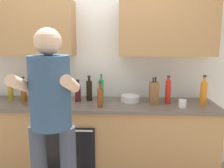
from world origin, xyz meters
name	(u,v)px	position (x,y,z in m)	size (l,w,h in m)	color
back_wall_unit	(97,51)	(0.00, 0.27, 1.49)	(4.00, 0.38, 2.50)	silver
counter	(96,138)	(0.00, 0.00, 0.45)	(2.84, 0.67, 0.90)	#A37547
person_standing	(51,114)	(-0.27, -0.85, 1.03)	(0.49, 0.45, 1.74)	#383D4C
bottle_soy	(89,90)	(-0.09, 0.11, 1.03)	(0.07, 0.07, 0.31)	black
bottle_soda	(101,90)	(0.07, 0.05, 1.04)	(0.06, 0.06, 0.34)	#198C33
bottle_oil	(10,90)	(-1.05, 0.06, 1.04)	(0.06, 0.06, 0.31)	olive
bottle_juice	(204,93)	(1.25, -0.01, 1.04)	(0.08, 0.08, 0.34)	orange
bottle_wine	(78,92)	(-0.22, 0.06, 1.01)	(0.07, 0.07, 0.27)	#471419
bottle_hotsauce	(168,91)	(0.85, 0.01, 1.05)	(0.06, 0.06, 0.33)	red
bottle_syrup	(24,91)	(-0.88, 0.04, 1.03)	(0.07, 0.07, 0.30)	#8C4C14
bottle_vinegar	(100,97)	(0.07, -0.18, 1.02)	(0.06, 0.06, 0.29)	brown
cup_coffee	(182,103)	(0.99, -0.14, 0.94)	(0.09, 0.09, 0.09)	white
mixing_bowl	(130,98)	(0.41, 0.09, 0.94)	(0.23, 0.23, 0.08)	silver
knife_block	(154,93)	(0.69, 0.00, 1.03)	(0.10, 0.14, 0.32)	brown
grocery_bag_bread	(40,95)	(-0.64, -0.06, 1.00)	(0.24, 0.20, 0.21)	tan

